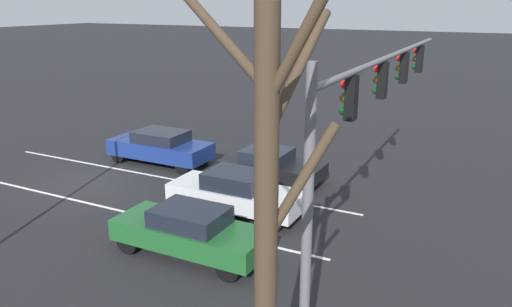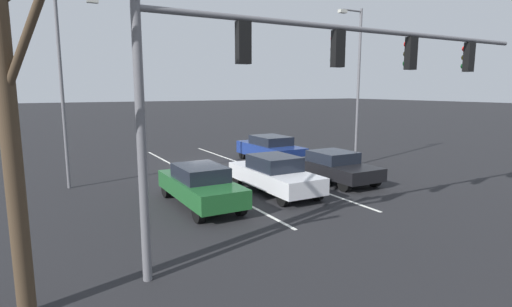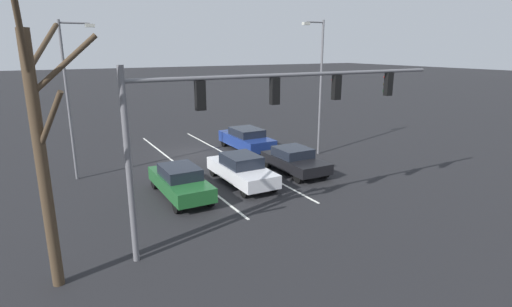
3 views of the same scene
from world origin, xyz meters
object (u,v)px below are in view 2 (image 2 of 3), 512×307
(street_lamp_right_shoulder, at_px, (66,79))
(street_lamp_left_shoulder, at_px, (357,79))
(car_silver_midlane_front, at_px, (274,174))
(car_darkgreen_rightlane_front, at_px, (200,185))
(bare_tree_near, at_px, (11,92))
(traffic_signal_gantry, at_px, (320,66))
(car_black_leftlane_front, at_px, (335,166))
(car_navy_leftlane_second, at_px, (270,149))

(street_lamp_right_shoulder, xyz_separation_m, street_lamp_left_shoulder, (-13.97, 2.04, 0.14))
(car_silver_midlane_front, bearing_deg, car_darkgreen_rightlane_front, 5.52)
(street_lamp_left_shoulder, relative_size, bare_tree_near, 1.05)
(car_darkgreen_rightlane_front, xyz_separation_m, traffic_signal_gantry, (-1.53, 4.76, 3.99))
(car_silver_midlane_front, distance_m, street_lamp_right_shoulder, 9.40)
(car_silver_midlane_front, relative_size, street_lamp_right_shoulder, 0.60)
(street_lamp_left_shoulder, bearing_deg, bare_tree_near, 27.74)
(car_black_leftlane_front, distance_m, car_navy_leftlane_second, 5.57)
(car_darkgreen_rightlane_front, distance_m, car_navy_leftlane_second, 9.07)
(car_silver_midlane_front, relative_size, bare_tree_near, 0.60)
(car_darkgreen_rightlane_front, bearing_deg, street_lamp_right_shoulder, -54.11)
(car_darkgreen_rightlane_front, bearing_deg, car_silver_midlane_front, -174.48)
(car_navy_leftlane_second, height_order, street_lamp_left_shoulder, street_lamp_left_shoulder)
(car_black_leftlane_front, xyz_separation_m, car_navy_leftlane_second, (0.06, -5.57, 0.09))
(car_darkgreen_rightlane_front, height_order, street_lamp_left_shoulder, street_lamp_left_shoulder)
(traffic_signal_gantry, bearing_deg, car_silver_midlane_front, -109.47)
(car_darkgreen_rightlane_front, distance_m, traffic_signal_gantry, 6.40)
(traffic_signal_gantry, bearing_deg, car_navy_leftlane_second, -115.25)
(car_black_leftlane_front, height_order, street_lamp_right_shoulder, street_lamp_right_shoulder)
(car_black_leftlane_front, relative_size, car_darkgreen_rightlane_front, 0.91)
(street_lamp_right_shoulder, relative_size, street_lamp_left_shoulder, 0.96)
(bare_tree_near, bearing_deg, car_silver_midlane_front, -148.22)
(car_silver_midlane_front, xyz_separation_m, car_darkgreen_rightlane_front, (3.33, 0.32, 0.01))
(traffic_signal_gantry, distance_m, street_lamp_left_shoulder, 11.75)
(car_navy_leftlane_second, distance_m, bare_tree_near, 16.76)
(car_silver_midlane_front, bearing_deg, street_lamp_left_shoulder, -157.79)
(street_lamp_right_shoulder, distance_m, bare_tree_near, 10.37)
(traffic_signal_gantry, bearing_deg, street_lamp_right_shoulder, -62.03)
(car_black_leftlane_front, height_order, bare_tree_near, bare_tree_near)
(street_lamp_left_shoulder, bearing_deg, car_navy_leftlane_second, -40.30)
(car_navy_leftlane_second, height_order, bare_tree_near, bare_tree_near)
(car_silver_midlane_front, xyz_separation_m, street_lamp_right_shoulder, (7.08, -4.86, 3.82))
(street_lamp_left_shoulder, distance_m, bare_tree_near, 17.61)
(car_navy_leftlane_second, bearing_deg, car_silver_midlane_front, 60.11)
(car_navy_leftlane_second, height_order, traffic_signal_gantry, traffic_signal_gantry)
(car_black_leftlane_front, bearing_deg, traffic_signal_gantry, 45.71)
(street_lamp_right_shoulder, bearing_deg, car_silver_midlane_front, 145.52)
(street_lamp_right_shoulder, distance_m, street_lamp_left_shoulder, 14.12)
(traffic_signal_gantry, xyz_separation_m, bare_tree_near, (6.88, 0.29, -0.65))
(car_silver_midlane_front, height_order, street_lamp_right_shoulder, street_lamp_right_shoulder)
(car_darkgreen_rightlane_front, bearing_deg, car_navy_leftlane_second, -137.36)
(car_navy_leftlane_second, distance_m, street_lamp_left_shoulder, 6.08)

